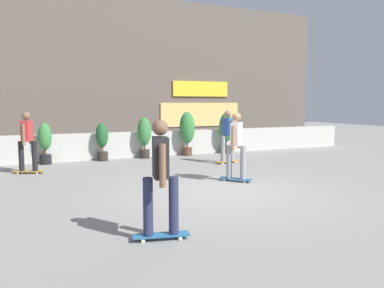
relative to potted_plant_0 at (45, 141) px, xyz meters
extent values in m
plane|color=gray|center=(3.30, -5.55, -0.73)|extent=(48.00, 48.00, 0.00)
cube|color=beige|center=(3.30, 0.45, -0.28)|extent=(18.00, 0.40, 0.90)
cube|color=#60564C|center=(3.30, 4.45, 2.52)|extent=(20.00, 2.00, 6.50)
cube|color=yellow|center=(7.04, 3.41, 1.87)|extent=(2.80, 0.08, 0.70)
cube|color=#F2CC72|center=(7.04, 3.42, 0.67)|extent=(4.00, 0.06, 1.10)
cylinder|color=black|center=(0.00, 0.00, -0.58)|extent=(0.36, 0.36, 0.30)
cylinder|color=brown|center=(0.00, 0.00, -0.36)|extent=(0.06, 0.06, 0.15)
ellipsoid|color=#387F3D|center=(0.00, 0.00, 0.15)|extent=(0.42, 0.42, 0.86)
cylinder|color=#2D2823|center=(1.79, 0.00, -0.58)|extent=(0.36, 0.36, 0.30)
cylinder|color=brown|center=(1.79, 0.00, -0.36)|extent=(0.06, 0.06, 0.15)
ellipsoid|color=#235B2D|center=(1.79, 0.00, 0.13)|extent=(0.41, 0.41, 0.83)
cylinder|color=#2D2823|center=(3.26, 0.00, -0.58)|extent=(0.36, 0.36, 0.30)
cylinder|color=brown|center=(3.26, 0.00, -0.36)|extent=(0.06, 0.06, 0.15)
ellipsoid|color=#387F3D|center=(3.26, 0.00, 0.21)|extent=(0.48, 0.48, 0.99)
cylinder|color=brown|center=(4.89, 0.00, -0.58)|extent=(0.36, 0.36, 0.30)
cylinder|color=brown|center=(4.89, 0.00, -0.36)|extent=(0.06, 0.06, 0.15)
ellipsoid|color=#387F3D|center=(4.89, 0.00, 0.30)|extent=(0.57, 0.57, 1.16)
cylinder|color=black|center=(6.53, 0.00, -0.58)|extent=(0.36, 0.36, 0.30)
cylinder|color=brown|center=(6.53, 0.00, -0.36)|extent=(0.06, 0.06, 0.15)
ellipsoid|color=#387F3D|center=(6.53, 0.00, 0.28)|extent=(0.55, 0.55, 1.12)
cube|color=#BF8C26|center=(5.37, -2.18, -0.66)|extent=(0.82, 0.31, 0.02)
cylinder|color=silver|center=(5.62, -2.06, -0.70)|extent=(0.06, 0.04, 0.06)
cylinder|color=silver|center=(5.64, -2.22, -0.70)|extent=(0.06, 0.04, 0.06)
cylinder|color=silver|center=(5.10, -2.14, -0.70)|extent=(0.06, 0.04, 0.06)
cylinder|color=silver|center=(5.13, -2.30, -0.70)|extent=(0.06, 0.04, 0.06)
cylinder|color=gray|center=(5.55, -2.15, -0.24)|extent=(0.14, 0.14, 0.82)
cylinder|color=gray|center=(5.20, -2.20, -0.24)|extent=(0.14, 0.14, 0.82)
cube|color=#3359B2|center=(5.37, -2.18, 0.45)|extent=(0.25, 0.39, 0.56)
sphere|color=#9E7051|center=(5.37, -2.18, 0.86)|extent=(0.22, 0.22, 0.22)
cylinder|color=#9E7051|center=(5.34, -1.95, 0.37)|extent=(0.09, 0.09, 0.58)
cylinder|color=#9E7051|center=(5.41, -2.41, 0.37)|extent=(0.09, 0.09, 0.58)
cube|color=#266699|center=(4.17, -4.75, -0.66)|extent=(0.67, 0.74, 0.02)
cylinder|color=silver|center=(3.94, -4.60, -0.70)|extent=(0.06, 0.06, 0.06)
cylinder|color=silver|center=(4.06, -4.50, -0.70)|extent=(0.06, 0.06, 0.06)
cylinder|color=silver|center=(4.28, -5.00, -0.70)|extent=(0.06, 0.06, 0.06)
cylinder|color=silver|center=(4.40, -4.89, -0.70)|extent=(0.06, 0.06, 0.06)
cylinder|color=gray|center=(4.05, -4.61, -0.24)|extent=(0.14, 0.14, 0.82)
cylinder|color=gray|center=(4.29, -4.89, -0.24)|extent=(0.14, 0.14, 0.82)
cube|color=white|center=(4.17, -4.75, 0.45)|extent=(0.40, 0.39, 0.56)
sphere|color=#9E7051|center=(4.17, -4.75, 0.86)|extent=(0.22, 0.22, 0.22)
cylinder|color=#9E7051|center=(3.99, -4.90, 0.37)|extent=(0.09, 0.09, 0.58)
cylinder|color=#9E7051|center=(4.35, -4.60, 0.37)|extent=(0.09, 0.09, 0.58)
cube|color=#BF8C26|center=(-0.50, -1.54, -0.66)|extent=(0.82, 0.48, 0.02)
cylinder|color=silver|center=(-0.78, -1.52, -0.70)|extent=(0.06, 0.05, 0.06)
cylinder|color=silver|center=(-0.72, -1.37, -0.70)|extent=(0.06, 0.05, 0.06)
cylinder|color=silver|center=(-0.29, -1.71, -0.70)|extent=(0.06, 0.05, 0.06)
cylinder|color=silver|center=(-0.23, -1.56, -0.70)|extent=(0.06, 0.05, 0.06)
cylinder|color=black|center=(-0.67, -1.47, -0.24)|extent=(0.14, 0.14, 0.82)
cylinder|color=black|center=(-0.34, -1.61, -0.24)|extent=(0.14, 0.14, 0.82)
cube|color=red|center=(-0.50, -1.54, 0.45)|extent=(0.32, 0.41, 0.56)
sphere|color=brown|center=(-0.50, -1.54, 0.86)|extent=(0.22, 0.22, 0.22)
cylinder|color=brown|center=(-0.59, -1.76, 0.37)|extent=(0.09, 0.09, 0.58)
cylinder|color=brown|center=(-0.42, -1.32, 0.37)|extent=(0.09, 0.09, 0.58)
cube|color=#266699|center=(1.18, -7.76, -0.66)|extent=(0.82, 0.37, 0.02)
cylinder|color=silver|center=(1.45, -7.74, -0.70)|extent=(0.06, 0.04, 0.06)
cylinder|color=silver|center=(1.42, -7.90, -0.70)|extent=(0.06, 0.04, 0.06)
cylinder|color=silver|center=(0.94, -7.63, -0.70)|extent=(0.06, 0.04, 0.06)
cylinder|color=silver|center=(0.91, -7.78, -0.70)|extent=(0.06, 0.04, 0.06)
cylinder|color=#282D4C|center=(1.36, -7.80, -0.24)|extent=(0.14, 0.14, 0.82)
cylinder|color=#282D4C|center=(1.01, -7.72, -0.24)|extent=(0.14, 0.14, 0.82)
cube|color=#262628|center=(1.18, -7.76, 0.45)|extent=(0.27, 0.39, 0.56)
sphere|color=brown|center=(1.18, -7.76, 0.86)|extent=(0.22, 0.22, 0.22)
cylinder|color=brown|center=(1.23, -7.53, 0.37)|extent=(0.09, 0.09, 0.58)
cylinder|color=brown|center=(1.13, -7.99, 0.37)|extent=(0.09, 0.09, 0.58)
camera|label=1|loc=(-0.48, -12.60, 1.18)|focal=34.94mm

